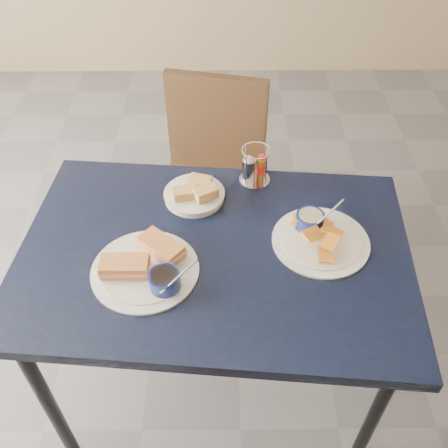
{
  "coord_description": "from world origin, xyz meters",
  "views": [
    {
      "loc": [
        -0.07,
        -1.1,
        1.89
      ],
      "look_at": [
        -0.06,
        -0.03,
        0.82
      ],
      "focal_mm": 40.0,
      "sensor_mm": 36.0,
      "label": 1
    }
  ],
  "objects_px": {
    "chair_far": "(207,168)",
    "sandwich_plate": "(148,266)",
    "condiment_caddy": "(254,168)",
    "bread_basket": "(195,194)",
    "plantain_plate": "(317,234)",
    "dining_table": "(215,263)"
  },
  "relations": [
    {
      "from": "dining_table",
      "to": "plantain_plate",
      "type": "relative_size",
      "value": 4.19
    },
    {
      "from": "bread_basket",
      "to": "sandwich_plate",
      "type": "bearing_deg",
      "value": -111.89
    },
    {
      "from": "condiment_caddy",
      "to": "bread_basket",
      "type": "bearing_deg",
      "value": -154.65
    },
    {
      "from": "dining_table",
      "to": "bread_basket",
      "type": "relative_size",
      "value": 6.26
    },
    {
      "from": "chair_far",
      "to": "condiment_caddy",
      "type": "distance_m",
      "value": 0.49
    },
    {
      "from": "sandwich_plate",
      "to": "condiment_caddy",
      "type": "xyz_separation_m",
      "value": [
        0.33,
        0.42,
        0.03
      ]
    },
    {
      "from": "chair_far",
      "to": "bread_basket",
      "type": "height_order",
      "value": "chair_far"
    },
    {
      "from": "dining_table",
      "to": "condiment_caddy",
      "type": "height_order",
      "value": "condiment_caddy"
    },
    {
      "from": "dining_table",
      "to": "bread_basket",
      "type": "height_order",
      "value": "bread_basket"
    },
    {
      "from": "dining_table",
      "to": "plantain_plate",
      "type": "xyz_separation_m",
      "value": [
        0.32,
        0.05,
        0.08
      ]
    },
    {
      "from": "chair_far",
      "to": "sandwich_plate",
      "type": "bearing_deg",
      "value": -101.6
    },
    {
      "from": "plantain_plate",
      "to": "bread_basket",
      "type": "distance_m",
      "value": 0.43
    },
    {
      "from": "chair_far",
      "to": "dining_table",
      "type": "bearing_deg",
      "value": -86.97
    },
    {
      "from": "dining_table",
      "to": "bread_basket",
      "type": "distance_m",
      "value": 0.26
    },
    {
      "from": "dining_table",
      "to": "chair_far",
      "type": "height_order",
      "value": "chair_far"
    },
    {
      "from": "sandwich_plate",
      "to": "condiment_caddy",
      "type": "height_order",
      "value": "condiment_caddy"
    },
    {
      "from": "sandwich_plate",
      "to": "bread_basket",
      "type": "relative_size",
      "value": 1.59
    },
    {
      "from": "sandwich_plate",
      "to": "plantain_plate",
      "type": "bearing_deg",
      "value": 14.17
    },
    {
      "from": "chair_far",
      "to": "plantain_plate",
      "type": "relative_size",
      "value": 3.0
    },
    {
      "from": "plantain_plate",
      "to": "sandwich_plate",
      "type": "bearing_deg",
      "value": -165.83
    },
    {
      "from": "plantain_plate",
      "to": "condiment_caddy",
      "type": "relative_size",
      "value": 2.24
    },
    {
      "from": "condiment_caddy",
      "to": "sandwich_plate",
      "type": "bearing_deg",
      "value": -128.52
    }
  ]
}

